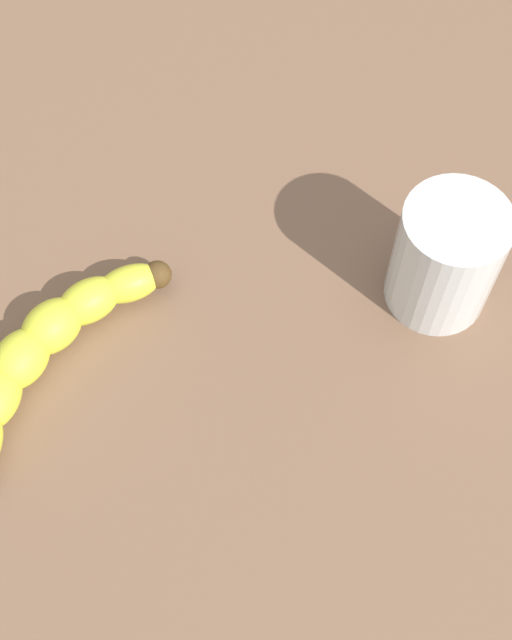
# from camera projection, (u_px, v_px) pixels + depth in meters

# --- Properties ---
(wooden_tabletop) EXTENTS (1.20, 1.20, 0.03)m
(wooden_tabletop) POSITION_uv_depth(u_px,v_px,m) (285.00, 303.00, 0.68)
(wooden_tabletop) COLOR brown
(wooden_tabletop) RESTS_ON ground
(banana) EXTENTS (0.20, 0.11, 0.04)m
(banana) POSITION_uv_depth(u_px,v_px,m) (46.00, 349.00, 0.62)
(banana) COLOR yellow
(banana) RESTS_ON wooden_tabletop
(smoothie_glass) EXTENTS (0.08, 0.08, 0.10)m
(smoothie_glass) POSITION_uv_depth(u_px,v_px,m) (445.00, 261.00, 0.62)
(smoothie_glass) COLOR silver
(smoothie_glass) RESTS_ON wooden_tabletop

